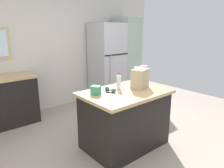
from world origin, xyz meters
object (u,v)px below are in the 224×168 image
Objects in this scene: shopping_bag at (140,79)px; bottle at (119,82)px; refrigerator at (107,63)px; ear_defenders at (110,90)px; small_box at (96,90)px; tall_cabinet at (126,58)px; kitchen_island at (125,119)px.

shopping_bag is 0.33m from bottle.
refrigerator is 2.12m from shopping_bag.
refrigerator is 9.48× the size of ear_defenders.
refrigerator is at bearing 64.62° from shopping_bag.
ear_defenders is (-0.46, 0.15, -0.13)m from shopping_bag.
ear_defenders is (-0.18, -0.01, -0.10)m from bottle.
bottle reaches higher than small_box.
shopping_bag is 0.50m from ear_defenders.
refrigerator is 7.16× the size of bottle.
tall_cabinet is at bearing 51.25° from shopping_bag.
small_box is (-1.61, -1.74, -0.01)m from refrigerator.
small_box is 0.48× the size of bottle.
small_box is at bearing 178.80° from bottle.
tall_cabinet reaches higher than shopping_bag.
kitchen_island is at bearing -89.12° from bottle.
kitchen_island is 0.57m from bottle.
tall_cabinet reaches higher than bottle.
ear_defenders is (0.24, -0.02, -0.04)m from small_box.
ear_defenders is (-0.18, 0.13, 0.46)m from kitchen_island.
small_box is 0.25m from ear_defenders.
shopping_bag reaches higher than kitchen_island.
bottle is 0.20m from ear_defenders.
bottle is at bearing 90.88° from kitchen_island.
small_box is at bearing 160.30° from kitchen_island.
refrigerator is at bearing 47.14° from small_box.
refrigerator is 2.12m from bottle.
kitchen_island is 0.65m from shopping_bag.
tall_cabinet is at bearing 46.06° from kitchen_island.
small_box is (-0.71, 0.17, -0.09)m from shopping_bag.
shopping_bag reaches higher than small_box.
refrigerator reaches higher than bottle.
small_box is (-0.42, 0.15, 0.50)m from kitchen_island.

